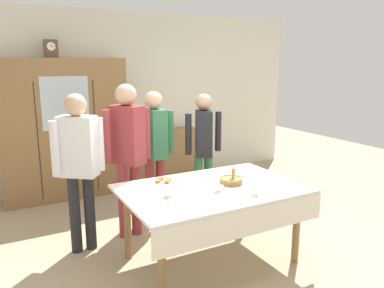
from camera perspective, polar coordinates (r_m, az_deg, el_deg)
name	(u,v)px	position (r m, az deg, el deg)	size (l,w,h in m)	color
ground_plane	(201,251)	(4.09, 1.38, -15.86)	(12.00, 12.00, 0.00)	tan
back_wall	(119,100)	(6.08, -11.09, 6.57)	(6.40, 0.10, 2.70)	silver
dining_table	(214,198)	(3.64, 3.29, -8.15)	(1.71, 1.12, 0.76)	olive
wall_cabinet	(64,130)	(5.64, -18.79, 2.08)	(1.74, 0.46, 1.99)	olive
mantel_clock	(51,49)	(5.55, -20.65, 13.39)	(0.18, 0.11, 0.24)	brown
bookshelf_low	(166,155)	(6.25, -4.04, -1.74)	(1.14, 0.35, 0.84)	olive
book_stack	(165,128)	(6.16, -4.10, 2.41)	(0.15, 0.20, 0.08)	#664C7A
tea_cup_front_edge	(176,188)	(3.53, -2.48, -6.69)	(0.13, 0.13, 0.06)	white
tea_cup_near_left	(169,194)	(3.38, -3.56, -7.57)	(0.13, 0.13, 0.06)	white
tea_cup_mid_right	(255,193)	(3.45, 9.61, -7.30)	(0.13, 0.13, 0.06)	white
tea_cup_back_edge	(219,189)	(3.51, 4.07, -6.78)	(0.13, 0.13, 0.06)	white
bread_basket	(231,180)	(3.75, 5.94, -5.46)	(0.24, 0.24, 0.16)	#9E7542
pastry_plate	(163,181)	(3.77, -4.37, -5.69)	(0.28, 0.28, 0.05)	white
spoon_far_left	(149,197)	(3.38, -6.60, -8.06)	(0.12, 0.02, 0.01)	silver
spoon_front_edge	(228,173)	(4.10, 5.48, -4.37)	(0.12, 0.02, 0.01)	silver
spoon_back_edge	(291,189)	(3.70, 14.80, -6.58)	(0.12, 0.02, 0.01)	silver
person_behind_table_right	(128,145)	(4.13, -9.74, -0.22)	(0.52, 0.41, 1.71)	#933338
person_near_right_end	(154,143)	(4.61, -5.74, 0.18)	(0.52, 0.37, 1.60)	#933338
person_behind_table_left	(79,158)	(3.92, -16.81, -2.04)	(0.52, 0.38, 1.64)	#232328
person_by_cabinet	(204,142)	(4.81, 1.77, 0.34)	(0.52, 0.41, 1.55)	#33704C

